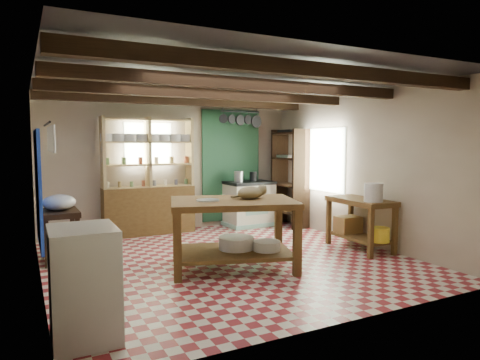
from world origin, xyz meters
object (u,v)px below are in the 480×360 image
stove (249,204)px  prep_table (60,236)px  work_table (233,234)px  right_counter (360,224)px  white_cabinet (84,283)px  cat (250,193)px

stove → prep_table: bearing=-166.4°
work_table → right_counter: work_table is taller
work_table → white_cabinet: white_cabinet is taller
work_table → cat: 0.62m
prep_table → cat: 2.86m
white_cabinet → cat: bearing=29.6°
work_table → cat: cat is taller
white_cabinet → cat: (2.36, 1.30, 0.54)m
prep_table → right_counter: size_ratio=0.65×
stove → right_counter: stove is taller
cat → white_cabinet: bearing=-143.4°
work_table → prep_table: 2.56m
stove → prep_table: 3.86m
stove → cat: bearing=-120.4°
cat → work_table: bearing=-178.7°
work_table → stove: size_ratio=1.76×
white_cabinet → right_counter: 4.60m
right_counter → cat: (-2.04, -0.03, 0.62)m
white_cabinet → prep_table: bearing=90.4°
stove → white_cabinet: size_ratio=0.95×
white_cabinet → stove: bearing=46.8°
stove → cat: (-1.37, -2.57, 0.57)m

